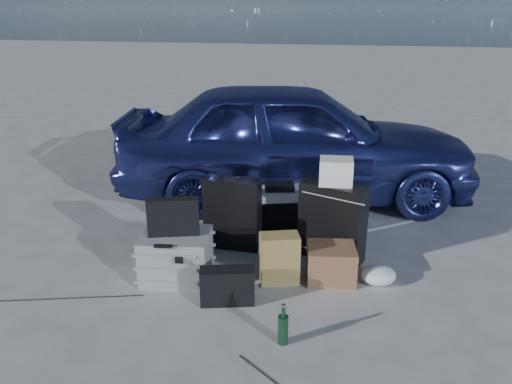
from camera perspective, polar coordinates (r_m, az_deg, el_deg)
ground at (r=3.97m, az=-2.47°, el=-11.22°), size 60.00×60.00×0.00m
car at (r=5.72m, az=4.43°, el=5.97°), size 4.22×2.43×1.35m
pelican_case at (r=4.10m, az=-9.08°, el=-7.27°), size 0.60×0.52×0.39m
laptop_bag at (r=3.96m, az=-9.44°, el=-2.82°), size 0.41×0.23×0.30m
briefcase at (r=4.49m, az=-9.83°, el=-5.40°), size 0.40×0.21×0.31m
suitcase_left at (r=4.53m, az=-2.70°, el=-2.46°), size 0.51×0.19×0.66m
suitcase_right at (r=4.37m, az=8.69°, el=-3.38°), size 0.60×0.39×0.68m
white_carton at (r=4.23m, az=9.13°, el=2.33°), size 0.29×0.25×0.22m
duffel_bag at (r=4.93m, az=2.53°, el=-2.47°), size 0.71×0.32×0.35m
flat_box_white at (r=4.84m, az=2.74°, el=-0.19°), size 0.52×0.45×0.08m
flat_box_black at (r=4.84m, az=2.68°, el=0.66°), size 0.32×0.27×0.06m
kraft_bag at (r=4.00m, az=2.69°, el=-7.60°), size 0.35×0.28×0.41m
cardboard_box at (r=4.10m, az=8.56°, el=-8.05°), size 0.44×0.40×0.29m
plastic_bag at (r=4.14m, az=13.81°, el=-9.20°), size 0.34×0.31×0.15m
messenger_bag at (r=3.76m, az=-3.31°, el=-10.67°), size 0.42×0.26×0.28m
green_bottle at (r=3.35m, az=3.12°, el=-14.93°), size 0.07×0.07×0.28m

